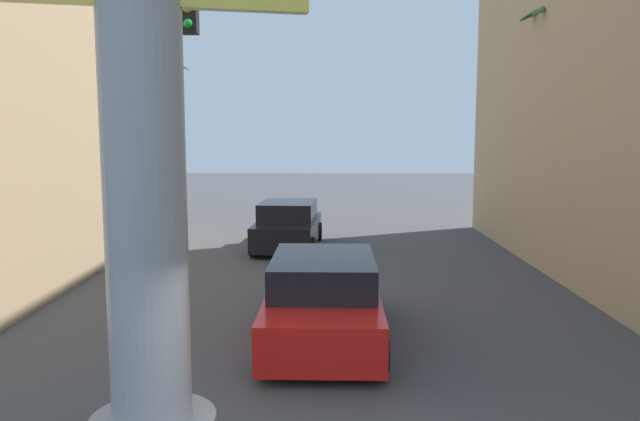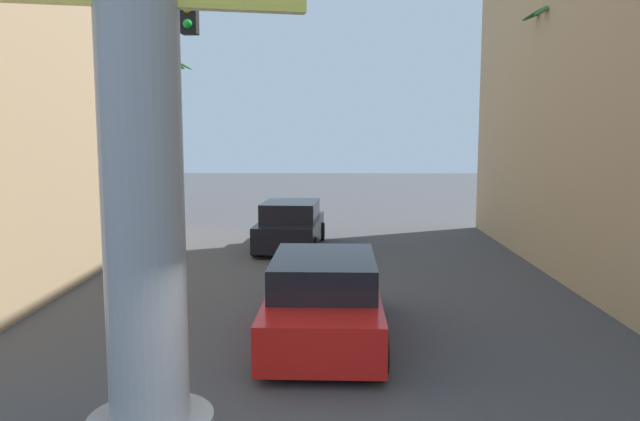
% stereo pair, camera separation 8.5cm
% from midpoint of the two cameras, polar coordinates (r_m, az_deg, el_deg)
% --- Properties ---
extents(ground_plane, '(88.57, 88.57, 0.00)m').
position_cam_midpoint_polar(ground_plane, '(15.76, 0.49, -6.97)').
color(ground_plane, '#424244').
extents(neon_sign_pole, '(3.47, 1.40, 10.79)m').
position_cam_midpoint_polar(neon_sign_pole, '(6.93, -15.99, 15.14)').
color(neon_sign_pole, '#9E9EA3').
rests_on(neon_sign_pole, ground).
extents(car_lead, '(2.22, 4.93, 1.56)m').
position_cam_midpoint_polar(car_lead, '(11.79, 0.56, -8.12)').
color(car_lead, black).
rests_on(car_lead, ground).
extents(car_far, '(2.27, 4.50, 1.56)m').
position_cam_midpoint_polar(car_far, '(20.90, -2.59, -1.42)').
color(car_far, black).
rests_on(car_far, ground).
extents(palm_tree_mid_left, '(2.90, 2.91, 9.23)m').
position_cam_midpoint_polar(palm_tree_mid_left, '(17.15, -23.94, 12.86)').
color(palm_tree_mid_left, brown).
rests_on(palm_tree_mid_left, ground).
extents(palm_tree_far_left, '(3.05, 2.80, 7.00)m').
position_cam_midpoint_polar(palm_tree_far_left, '(24.95, -14.73, 9.03)').
color(palm_tree_far_left, brown).
rests_on(palm_tree_far_left, ground).
extents(palm_tree_mid_right, '(2.37, 2.36, 7.63)m').
position_cam_midpoint_polar(palm_tree_mid_right, '(19.26, 21.38, 8.93)').
color(palm_tree_mid_right, brown).
rests_on(palm_tree_mid_right, ground).
extents(pedestrian_far_left, '(0.38, 0.38, 1.71)m').
position_cam_midpoint_polar(pedestrian_far_left, '(20.52, -15.35, -1.08)').
color(pedestrian_far_left, '#3F3833').
rests_on(pedestrian_far_left, ground).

